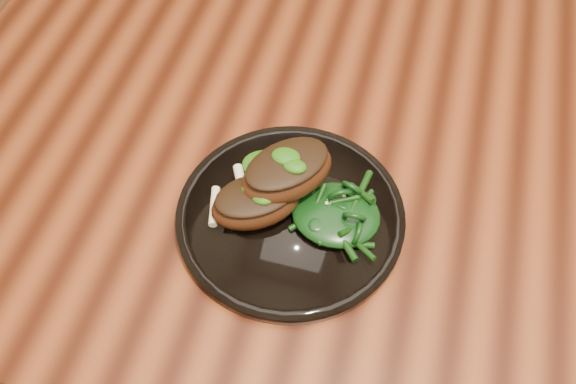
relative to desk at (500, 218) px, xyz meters
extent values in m
plane|color=#5A2F19|center=(0.00, 0.00, -0.67)|extent=(4.00, 4.00, 0.00)
cube|color=black|center=(0.00, 0.00, 0.06)|extent=(1.60, 0.80, 0.04)
cylinder|color=#38180C|center=(-0.74, 0.34, -0.31)|extent=(0.06, 0.06, 0.71)
cylinder|color=black|center=(-0.26, -0.13, 0.09)|extent=(0.28, 0.28, 0.02)
torus|color=black|center=(-0.26, -0.13, 0.09)|extent=(0.27, 0.27, 0.01)
cylinder|color=black|center=(-0.26, -0.13, 0.10)|extent=(0.18, 0.18, 0.00)
ellipsoid|color=#3C1B0B|center=(-0.30, -0.14, 0.12)|extent=(0.13, 0.12, 0.04)
ellipsoid|color=black|center=(-0.30, -0.14, 0.14)|extent=(0.11, 0.10, 0.01)
cylinder|color=beige|center=(-0.35, -0.15, 0.11)|extent=(0.02, 0.05, 0.01)
ellipsoid|color=#144507|center=(-0.30, -0.14, 0.14)|extent=(0.03, 0.02, 0.01)
ellipsoid|color=#3C1B0B|center=(-0.28, -0.10, 0.14)|extent=(0.13, 0.14, 0.05)
ellipsoid|color=black|center=(-0.28, -0.10, 0.16)|extent=(0.12, 0.12, 0.01)
cylinder|color=beige|center=(-0.32, -0.13, 0.13)|extent=(0.04, 0.06, 0.01)
ellipsoid|color=#144507|center=(-0.28, -0.10, 0.16)|extent=(0.03, 0.02, 0.01)
ellipsoid|color=#144507|center=(-0.30, -0.07, 0.10)|extent=(0.09, 0.06, 0.01)
ellipsoid|color=black|center=(-0.21, -0.12, 0.11)|extent=(0.11, 0.09, 0.02)
camera|label=1|loc=(-0.16, -0.54, 0.74)|focal=40.00mm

